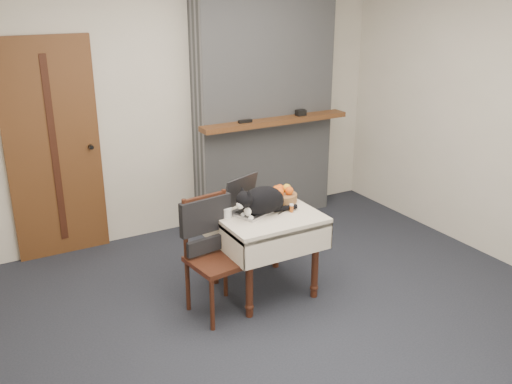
{
  "coord_description": "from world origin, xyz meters",
  "views": [
    {
      "loc": [
        -2.04,
        -3.19,
        2.4
      ],
      "look_at": [
        -0.02,
        0.38,
        0.9
      ],
      "focal_mm": 40.0,
      "sensor_mm": 36.0,
      "label": 1
    }
  ],
  "objects_px": {
    "laptop": "(249,202)",
    "chair": "(211,239)",
    "cat": "(263,201)",
    "cream_jar": "(227,213)",
    "door": "(54,150)",
    "side_table": "(264,225)",
    "fruit_basket": "(283,195)",
    "pill_bottle": "(292,208)"
  },
  "relations": [
    {
      "from": "pill_bottle",
      "to": "chair",
      "type": "height_order",
      "value": "chair"
    },
    {
      "from": "cat",
      "to": "chair",
      "type": "distance_m",
      "value": 0.5
    },
    {
      "from": "laptop",
      "to": "chair",
      "type": "bearing_deg",
      "value": 175.95
    },
    {
      "from": "door",
      "to": "cat",
      "type": "relative_size",
      "value": 3.66
    },
    {
      "from": "laptop",
      "to": "chair",
      "type": "xyz_separation_m",
      "value": [
        -0.39,
        -0.12,
        -0.18
      ]
    },
    {
      "from": "side_table",
      "to": "fruit_basket",
      "type": "relative_size",
      "value": 3.31
    },
    {
      "from": "door",
      "to": "fruit_basket",
      "type": "xyz_separation_m",
      "value": [
        1.53,
        -1.42,
        -0.25
      ]
    },
    {
      "from": "door",
      "to": "fruit_basket",
      "type": "bearing_deg",
      "value": -42.92
    },
    {
      "from": "pill_bottle",
      "to": "fruit_basket",
      "type": "xyz_separation_m",
      "value": [
        0.07,
        0.24,
        0.02
      ]
    },
    {
      "from": "door",
      "to": "laptop",
      "type": "height_order",
      "value": "door"
    },
    {
      "from": "door",
      "to": "chair",
      "type": "bearing_deg",
      "value": -63.3
    },
    {
      "from": "laptop",
      "to": "pill_bottle",
      "type": "xyz_separation_m",
      "value": [
        0.27,
        -0.2,
        -0.03
      ]
    },
    {
      "from": "cat",
      "to": "pill_bottle",
      "type": "xyz_separation_m",
      "value": [
        0.22,
        -0.08,
        -0.08
      ]
    },
    {
      "from": "fruit_basket",
      "to": "door",
      "type": "bearing_deg",
      "value": 137.08
    },
    {
      "from": "cat",
      "to": "fruit_basket",
      "type": "bearing_deg",
      "value": 17.51
    },
    {
      "from": "cat",
      "to": "pill_bottle",
      "type": "relative_size",
      "value": 8.1
    },
    {
      "from": "laptop",
      "to": "chair",
      "type": "relative_size",
      "value": 0.48
    },
    {
      "from": "cat",
      "to": "pill_bottle",
      "type": "distance_m",
      "value": 0.24
    },
    {
      "from": "laptop",
      "to": "fruit_basket",
      "type": "xyz_separation_m",
      "value": [
        0.34,
        0.04,
        -0.01
      ]
    },
    {
      "from": "door",
      "to": "fruit_basket",
      "type": "distance_m",
      "value": 2.1
    },
    {
      "from": "laptop",
      "to": "fruit_basket",
      "type": "bearing_deg",
      "value": -14.23
    },
    {
      "from": "laptop",
      "to": "cat",
      "type": "xyz_separation_m",
      "value": [
        0.06,
        -0.12,
        0.04
      ]
    },
    {
      "from": "cream_jar",
      "to": "pill_bottle",
      "type": "relative_size",
      "value": 1.17
    },
    {
      "from": "side_table",
      "to": "cat",
      "type": "distance_m",
      "value": 0.23
    },
    {
      "from": "cat",
      "to": "fruit_basket",
      "type": "height_order",
      "value": "cat"
    },
    {
      "from": "cat",
      "to": "chair",
      "type": "height_order",
      "value": "cat"
    },
    {
      "from": "door",
      "to": "chair",
      "type": "height_order",
      "value": "door"
    },
    {
      "from": "side_table",
      "to": "cream_jar",
      "type": "distance_m",
      "value": 0.35
    },
    {
      "from": "cat",
      "to": "cream_jar",
      "type": "xyz_separation_m",
      "value": [
        -0.28,
        0.07,
        -0.07
      ]
    },
    {
      "from": "cream_jar",
      "to": "pill_bottle",
      "type": "distance_m",
      "value": 0.51
    },
    {
      "from": "pill_bottle",
      "to": "laptop",
      "type": "bearing_deg",
      "value": 144.12
    },
    {
      "from": "door",
      "to": "side_table",
      "type": "xyz_separation_m",
      "value": [
        1.28,
        -1.54,
        -0.41
      ]
    },
    {
      "from": "fruit_basket",
      "to": "chair",
      "type": "xyz_separation_m",
      "value": [
        -0.73,
        -0.16,
        -0.17
      ]
    },
    {
      "from": "laptop",
      "to": "cream_jar",
      "type": "height_order",
      "value": "laptop"
    },
    {
      "from": "cat",
      "to": "chair",
      "type": "relative_size",
      "value": 0.59
    },
    {
      "from": "door",
      "to": "fruit_basket",
      "type": "height_order",
      "value": "door"
    },
    {
      "from": "side_table",
      "to": "cat",
      "type": "height_order",
      "value": "cat"
    },
    {
      "from": "laptop",
      "to": "chair",
      "type": "distance_m",
      "value": 0.45
    },
    {
      "from": "chair",
      "to": "side_table",
      "type": "bearing_deg",
      "value": -2.7
    },
    {
      "from": "door",
      "to": "cat",
      "type": "xyz_separation_m",
      "value": [
        1.25,
        -1.58,
        -0.19
      ]
    },
    {
      "from": "door",
      "to": "pill_bottle",
      "type": "relative_size",
      "value": 29.65
    },
    {
      "from": "cat",
      "to": "cream_jar",
      "type": "bearing_deg",
      "value": 154.32
    }
  ]
}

